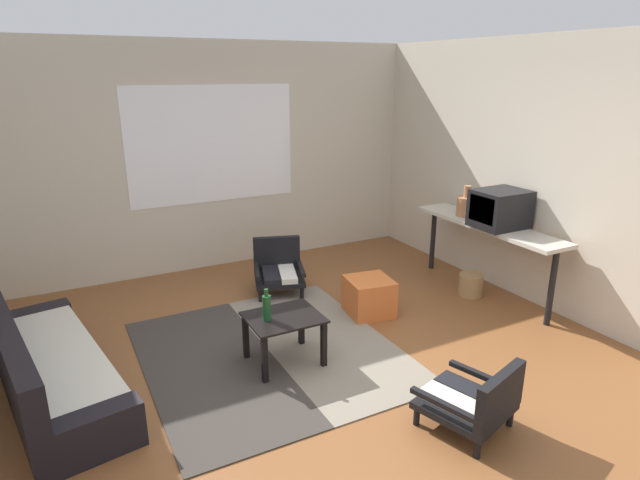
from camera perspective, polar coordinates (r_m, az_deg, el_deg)
name	(u,v)px	position (r m, az deg, el deg)	size (l,w,h in m)	color
ground_plane	(335,381)	(4.33, 1.64, -15.05)	(7.80, 7.80, 0.00)	brown
far_wall_with_window	(212,158)	(6.55, -11.62, 8.73)	(5.60, 0.13, 2.70)	beige
side_wall_right	(556,177)	(5.73, 24.20, 6.24)	(0.12, 6.60, 2.70)	beige
area_rug	(270,353)	(4.71, -5.40, -12.08)	(2.08, 2.29, 0.01)	#38332D
couch	(45,369)	(4.57, -27.62, -12.27)	(1.01, 2.16, 0.66)	black
coffee_table	(284,326)	(4.42, -3.94, -9.26)	(0.60, 0.51, 0.43)	black
armchair_by_window	(278,268)	(5.88, -4.54, -3.07)	(0.67, 0.69, 0.57)	black
armchair_striped_foreground	(475,400)	(3.85, 16.40, -16.30)	(0.67, 0.68, 0.51)	black
ottoman_orange	(369,296)	(5.34, 5.33, -6.11)	(0.43, 0.43, 0.37)	#D1662D
console_shelf	(488,230)	(5.91, 17.72, 1.00)	(0.42, 1.87, 0.80)	beige
crt_television	(500,209)	(5.74, 18.92, 3.24)	(0.53, 0.43, 0.39)	black
clay_vase	(466,205)	(6.10, 15.58, 3.65)	(0.22, 0.22, 0.34)	#A87047
glass_bottle	(267,307)	(4.29, -5.80, -7.25)	(0.07, 0.07, 0.27)	#194723
wicker_basket	(471,285)	(6.00, 16.02, -4.68)	(0.26, 0.26, 0.24)	#9E7A4C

